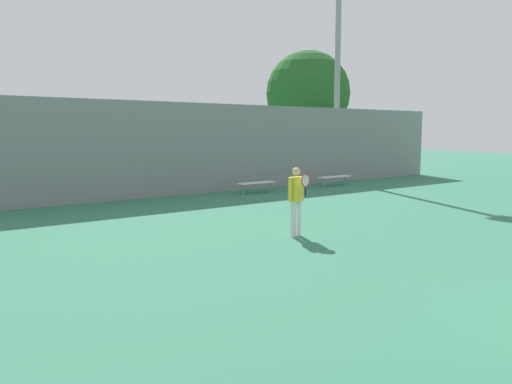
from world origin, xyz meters
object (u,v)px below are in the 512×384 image
tennis_player (296,198)px  bench_adjacent_court (257,183)px  bench_courtside_far (334,177)px  tree_green_tall (308,93)px  light_pole_near_left (338,55)px

tennis_player → bench_adjacent_court: tennis_player is taller
tennis_player → bench_adjacent_court: 8.34m
tennis_player → bench_adjacent_court: (4.22, 7.18, -0.51)m
bench_courtside_far → bench_adjacent_court: bearing=180.0°
bench_courtside_far → tree_green_tall: (4.76, 7.01, 4.38)m
light_pole_near_left → tree_green_tall: light_pole_near_left is taller
bench_courtside_far → tennis_player: bearing=-140.4°
bench_courtside_far → light_pole_near_left: size_ratio=0.16×
bench_courtside_far → bench_adjacent_court: size_ratio=1.09×
tennis_player → bench_courtside_far: (8.66, 7.18, -0.51)m
tree_green_tall → light_pole_near_left: bearing=-118.4°
tennis_player → bench_adjacent_court: bearing=50.2°
tennis_player → tree_green_tall: bearing=37.2°
light_pole_near_left → bench_courtside_far: bearing=-136.8°
bench_adjacent_court → light_pole_near_left: 8.87m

